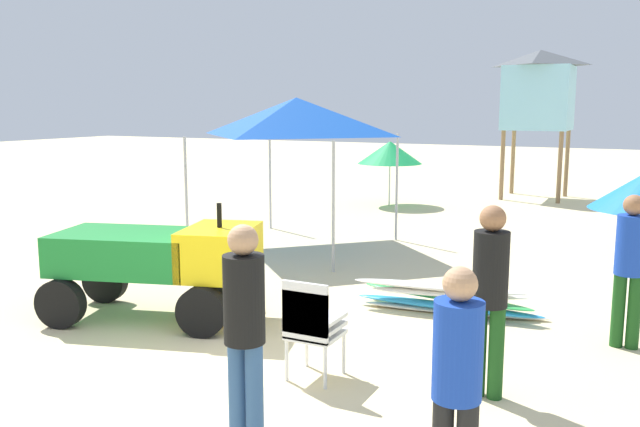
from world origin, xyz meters
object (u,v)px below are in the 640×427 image
at_px(lifeguard_near_left, 490,288).
at_px(lifeguard_far_right, 630,261).
at_px(lifeguard_near_right, 457,376).
at_px(popup_canopy, 296,117).
at_px(lifeguard_tower, 539,90).
at_px(beach_umbrella_far, 390,152).
at_px(utility_cart, 159,258).
at_px(traffic_cone_near, 114,263).
at_px(stacked_plastic_chairs, 311,321).
at_px(lifeguard_near_center, 244,321).
at_px(surfboard_pile, 446,298).

xyz_separation_m(lifeguard_near_left, lifeguard_far_right, (1.09, 1.98, -0.05)).
relative_size(lifeguard_near_right, popup_canopy, 0.57).
relative_size(lifeguard_tower, beach_umbrella_far, 2.44).
bearing_deg(beach_umbrella_far, utility_cart, -85.10).
relative_size(lifeguard_far_right, traffic_cone_near, 3.51).
height_order(beach_umbrella_far, traffic_cone_near, beach_umbrella_far).
bearing_deg(stacked_plastic_chairs, beach_umbrella_far, 107.13).
distance_m(lifeguard_near_left, lifeguard_near_center, 2.32).
height_order(lifeguard_near_right, traffic_cone_near, lifeguard_near_right).
bearing_deg(surfboard_pile, beach_umbrella_far, 115.22).
relative_size(surfboard_pile, traffic_cone_near, 5.13).
xyz_separation_m(lifeguard_near_center, beach_umbrella_far, (-3.64, 12.74, 0.39)).
xyz_separation_m(lifeguard_near_center, lifeguard_far_right, (2.56, 3.77, -0.05)).
bearing_deg(lifeguard_tower, lifeguard_near_left, -82.57).
height_order(lifeguard_tower, beach_umbrella_far, lifeguard_tower).
bearing_deg(popup_canopy, lifeguard_tower, 72.33).
bearing_deg(lifeguard_far_right, beach_umbrella_far, 124.66).
distance_m(lifeguard_near_left, beach_umbrella_far, 12.09).
height_order(lifeguard_near_left, lifeguard_far_right, lifeguard_near_left).
xyz_separation_m(lifeguard_tower, traffic_cone_near, (-4.34, -12.44, -2.86)).
bearing_deg(lifeguard_near_center, popup_canopy, 115.58).
distance_m(stacked_plastic_chairs, popup_canopy, 6.57).
xyz_separation_m(surfboard_pile, lifeguard_tower, (-0.81, 11.88, 2.91)).
relative_size(stacked_plastic_chairs, lifeguard_near_right, 0.61).
bearing_deg(lifeguard_far_right, lifeguard_near_center, -124.17).
height_order(stacked_plastic_chairs, traffic_cone_near, stacked_plastic_chairs).
xyz_separation_m(lifeguard_near_left, lifeguard_near_center, (-1.47, -1.79, -0.00)).
bearing_deg(lifeguard_near_center, lifeguard_near_left, 50.59).
height_order(lifeguard_far_right, traffic_cone_near, lifeguard_far_right).
bearing_deg(popup_canopy, traffic_cone_near, -113.34).
relative_size(lifeguard_near_left, lifeguard_near_right, 1.07).
distance_m(utility_cart, surfboard_pile, 3.71).
bearing_deg(lifeguard_tower, stacked_plastic_chairs, -89.09).
distance_m(utility_cart, lifeguard_near_right, 5.05).
distance_m(surfboard_pile, lifeguard_tower, 12.26).
relative_size(utility_cart, stacked_plastic_chairs, 2.73).
bearing_deg(lifeguard_near_left, beach_umbrella_far, 115.04).
xyz_separation_m(stacked_plastic_chairs, lifeguard_near_center, (0.15, -1.39, 0.43)).
bearing_deg(lifeguard_near_center, traffic_cone_near, 143.26).
xyz_separation_m(surfboard_pile, popup_canopy, (-3.71, 2.77, 2.27)).
distance_m(stacked_plastic_chairs, beach_umbrella_far, 11.91).
height_order(utility_cart, beach_umbrella_far, beach_umbrella_far).
bearing_deg(beach_umbrella_far, lifeguard_near_left, -64.96).
bearing_deg(surfboard_pile, lifeguard_far_right, -8.45).
height_order(stacked_plastic_chairs, lifeguard_far_right, lifeguard_far_right).
bearing_deg(lifeguard_near_right, lifeguard_near_center, 175.15).
distance_m(utility_cart, lifeguard_near_center, 3.56).
bearing_deg(lifeguard_near_center, lifeguard_tower, 91.36).
distance_m(stacked_plastic_chairs, lifeguard_near_left, 1.72).
height_order(lifeguard_near_left, lifeguard_near_right, lifeguard_near_left).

